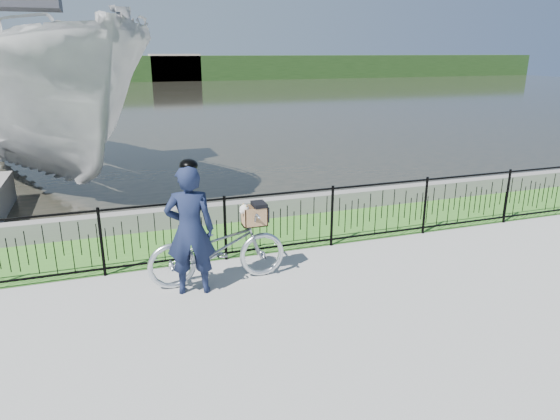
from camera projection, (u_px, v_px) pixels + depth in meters
name	position (u px, v px, depth m)	size (l,w,h in m)	color
ground	(315.00, 290.00, 7.55)	(120.00, 120.00, 0.00)	gray
grass_strip	(264.00, 234.00, 9.89)	(60.00, 2.00, 0.01)	#397424
water	(142.00, 100.00, 37.26)	(120.00, 120.00, 0.00)	#27261E
quay_wall	(250.00, 210.00, 10.73)	(60.00, 0.30, 0.40)	slate
fence	(280.00, 222.00, 8.82)	(14.00, 0.06, 1.15)	black
far_treeline	(124.00, 69.00, 61.11)	(120.00, 6.00, 3.00)	#213F18
far_building_right	(175.00, 68.00, 61.61)	(6.00, 3.00, 3.20)	#A89C87
bicycle_rig	(218.00, 247.00, 7.69)	(2.15, 0.75, 1.24)	silver
cyclist	(190.00, 229.00, 7.22)	(0.79, 0.59, 2.02)	#131B35
boat_near	(29.00, 99.00, 13.49)	(8.39, 11.83, 6.09)	#ABABAB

